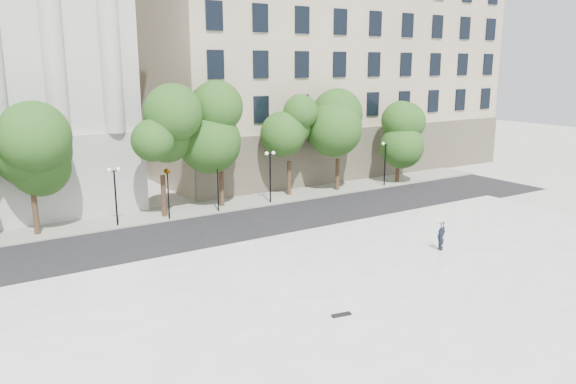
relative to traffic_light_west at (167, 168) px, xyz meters
The scene contains 11 objects.
ground 22.67m from the traffic_light_west, 85.82° to the right, with size 160.00×160.00×0.00m, color beige.
plaza 19.68m from the traffic_light_west, 85.17° to the right, with size 44.00×22.00×0.45m, color white.
street 5.92m from the traffic_light_west, 69.23° to the right, with size 60.00×8.00×0.02m, color black.
far_sidewalk 4.36m from the traffic_light_west, 46.19° to the left, with size 60.00×4.00×0.12m, color #99968D.
building_east 28.26m from the traffic_light_west, 37.52° to the left, with size 36.00×26.15×23.00m.
traffic_light_west is the anchor object (origin of this frame).
traffic_light_east 3.81m from the traffic_light_west, ahead, with size 1.12×1.88×4.25m.
person_lying 18.93m from the traffic_light_west, 57.39° to the right, with size 0.59×0.39×1.61m, color black.
skateboard 19.70m from the traffic_light_west, 89.71° to the right, with size 0.86×0.22×0.09m, color black.
street_trees 5.90m from the traffic_light_west, 12.10° to the left, with size 38.90×4.64×7.72m.
lamp_posts 2.36m from the traffic_light_west, ahead, with size 37.50×0.28×4.20m.
Camera 1 is at (-15.14, -14.21, 10.73)m, focal length 35.00 mm.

